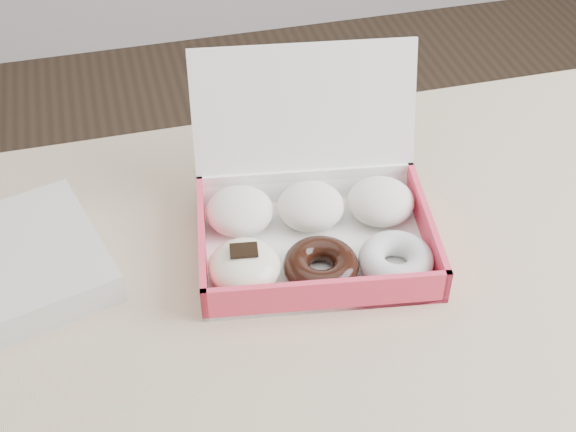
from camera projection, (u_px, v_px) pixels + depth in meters
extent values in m
cube|color=tan|center=(379.00, 316.00, 0.92)|extent=(1.20, 0.80, 0.04)
cube|color=white|center=(315.00, 248.00, 0.97)|extent=(0.30, 0.24, 0.01)
cube|color=#F43854|center=(327.00, 296.00, 0.88)|extent=(0.27, 0.05, 0.05)
cube|color=white|center=(306.00, 184.00, 1.03)|extent=(0.27, 0.05, 0.05)
cube|color=#F43854|center=(202.00, 244.00, 0.94)|extent=(0.04, 0.20, 0.05)
cube|color=#F43854|center=(426.00, 228.00, 0.96)|extent=(0.04, 0.20, 0.05)
cube|color=white|center=(305.00, 125.00, 0.99)|extent=(0.28, 0.10, 0.20)
ellipsoid|color=silver|center=(240.00, 211.00, 0.98)|extent=(0.09, 0.09, 0.05)
ellipsoid|color=silver|center=(311.00, 206.00, 0.99)|extent=(0.09, 0.09, 0.05)
ellipsoid|color=silver|center=(381.00, 201.00, 0.99)|extent=(0.09, 0.09, 0.05)
ellipsoid|color=#F4EBC2|center=(245.00, 266.00, 0.91)|extent=(0.09, 0.09, 0.05)
cube|color=black|center=(244.00, 250.00, 0.89)|extent=(0.03, 0.03, 0.00)
torus|color=black|center=(321.00, 266.00, 0.92)|extent=(0.10, 0.10, 0.03)
torus|color=white|center=(396.00, 260.00, 0.93)|extent=(0.10, 0.10, 0.03)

